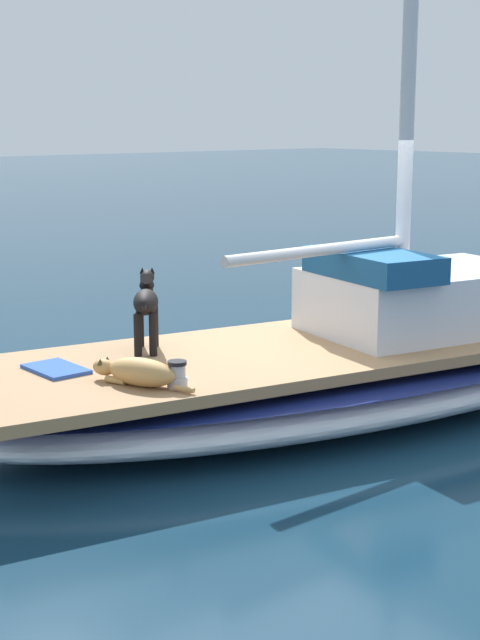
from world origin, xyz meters
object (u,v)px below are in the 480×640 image
Objects in this scene: dog_tan at (138,372)px; deck_winch at (177,375)px; sailboat_main at (322,376)px; dog_black at (146,304)px; deck_towel at (56,369)px.

dog_tan is 4.40× the size of deck_winch.
sailboat_main is at bearing 92.65° from dog_tan.
dog_black reaches higher than deck_winch.
deck_winch is (0.35, -1.93, 0.42)m from sailboat_main.
deck_winch is at bearing -79.83° from sailboat_main.
dog_tan is at bearing 18.69° from deck_towel.
dog_black is at bearing 155.75° from deck_winch.
dog_black is 0.86× the size of dog_tan.
dog_tan is 1.65× the size of deck_towel.
sailboat_main is 2.52m from deck_towel.
deck_towel reaches higher than sailboat_main.
dog_tan is at bearing -87.35° from sailboat_main.
dog_black reaches higher than dog_tan.
sailboat_main is 2.00m from deck_winch.
deck_towel is at bearing -106.32° from sailboat_main.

